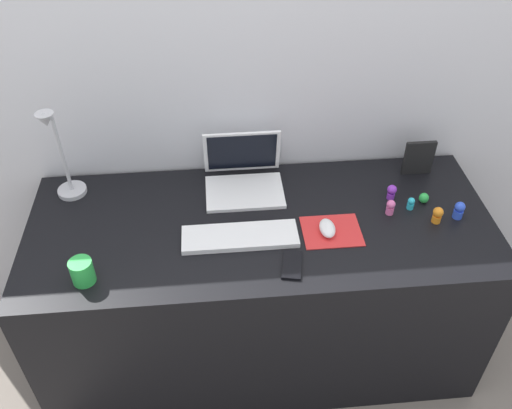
{
  "coord_description": "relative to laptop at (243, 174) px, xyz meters",
  "views": [
    {
      "loc": [
        -0.15,
        -1.45,
        2.09
      ],
      "look_at": [
        -0.02,
        0.0,
        0.83
      ],
      "focal_mm": 38.13,
      "sensor_mm": 36.0,
      "label": 1
    }
  ],
  "objects": [
    {
      "name": "toy_figurine_green",
      "position": [
        0.67,
        -0.17,
        -0.03
      ],
      "size": [
        0.04,
        0.04,
        0.04
      ],
      "primitive_type": "ellipsoid",
      "color": "green",
      "rests_on": "desk"
    },
    {
      "name": "keyboard",
      "position": [
        -0.04,
        -0.3,
        -0.04
      ],
      "size": [
        0.41,
        0.13,
        0.02
      ],
      "primitive_type": "cube",
      "color": "white",
      "rests_on": "desk"
    },
    {
      "name": "desk",
      "position": [
        0.05,
        -0.23,
        -0.42
      ],
      "size": [
        1.71,
        0.7,
        0.74
      ],
      "primitive_type": "cube",
      "color": "black",
      "rests_on": "ground_plane"
    },
    {
      "name": "picture_frame",
      "position": [
        0.7,
        0.01,
        0.02
      ],
      "size": [
        0.12,
        0.02,
        0.15
      ],
      "primitive_type": "cube",
      "color": "black",
      "rests_on": "desk"
    },
    {
      "name": "toy_figurine_blue",
      "position": [
        0.77,
        -0.26,
        -0.02
      ],
      "size": [
        0.04,
        0.04,
        0.07
      ],
      "color": "blue",
      "rests_on": "desk"
    },
    {
      "name": "toy_figurine_pink",
      "position": [
        0.53,
        -0.22,
        -0.02
      ],
      "size": [
        0.03,
        0.03,
        0.06
      ],
      "color": "pink",
      "rests_on": "desk"
    },
    {
      "name": "mousepad",
      "position": [
        0.29,
        -0.3,
        -0.05
      ],
      "size": [
        0.21,
        0.17,
        0.0
      ],
      "primitive_type": "cube",
      "color": "red",
      "rests_on": "desk"
    },
    {
      "name": "ground_plane",
      "position": [
        0.05,
        -0.23,
        -0.79
      ],
      "size": [
        6.0,
        6.0,
        0.0
      ],
      "primitive_type": "plane",
      "color": "slate"
    },
    {
      "name": "toy_figurine_cyan",
      "position": [
        0.61,
        -0.2,
        -0.03
      ],
      "size": [
        0.03,
        0.03,
        0.05
      ],
      "color": "#28B7CC",
      "rests_on": "desk"
    },
    {
      "name": "coffee_mug",
      "position": [
        -0.55,
        -0.45,
        -0.01
      ],
      "size": [
        0.08,
        0.08,
        0.09
      ],
      "primitive_type": "cylinder",
      "color": "green",
      "rests_on": "desk"
    },
    {
      "name": "laptop",
      "position": [
        0.0,
        0.0,
        0.0
      ],
      "size": [
        0.3,
        0.25,
        0.21
      ],
      "color": "white",
      "rests_on": "desk"
    },
    {
      "name": "toy_figurine_purple",
      "position": [
        0.56,
        -0.13,
        -0.02
      ],
      "size": [
        0.04,
        0.04,
        0.06
      ],
      "color": "purple",
      "rests_on": "desk"
    },
    {
      "name": "desk_lamp",
      "position": [
        -0.67,
        -0.01,
        0.14
      ],
      "size": [
        0.11,
        0.15,
        0.4
      ],
      "color": "#B7B7BC",
      "rests_on": "desk"
    },
    {
      "name": "cell_phone",
      "position": [
        0.13,
        -0.45,
        -0.05
      ],
      "size": [
        0.09,
        0.14,
        0.01
      ],
      "primitive_type": "cube",
      "rotation": [
        0.0,
        0.0,
        -0.2
      ],
      "color": "black",
      "rests_on": "desk"
    },
    {
      "name": "toy_figurine_orange",
      "position": [
        0.69,
        -0.28,
        -0.02
      ],
      "size": [
        0.04,
        0.04,
        0.07
      ],
      "color": "orange",
      "rests_on": "desk"
    },
    {
      "name": "back_wall",
      "position": [
        0.05,
        0.16,
        0.04
      ],
      "size": [
        2.91,
        0.05,
        1.68
      ],
      "primitive_type": "cube",
      "color": "silver",
      "rests_on": "ground_plane"
    },
    {
      "name": "mouse",
      "position": [
        0.28,
        -0.3,
        -0.03
      ],
      "size": [
        0.06,
        0.1,
        0.03
      ],
      "primitive_type": "ellipsoid",
      "color": "white",
      "rests_on": "mousepad"
    }
  ]
}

